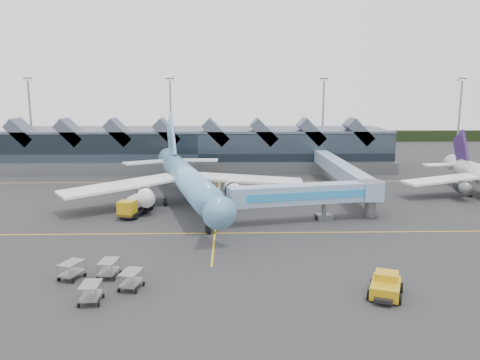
{
  "coord_description": "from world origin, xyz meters",
  "views": [
    {
      "loc": [
        1.79,
        -66.93,
        18.05
      ],
      "look_at": [
        3.6,
        3.19,
        5.0
      ],
      "focal_mm": 35.0,
      "sensor_mm": 36.0,
      "label": 1
    }
  ],
  "objects_px": {
    "pushback_tug": "(386,286)",
    "main_airliner": "(186,178)",
    "jet_bridge": "(318,194)",
    "fuel_truck": "(137,202)"
  },
  "relations": [
    {
      "from": "pushback_tug",
      "to": "main_airliner",
      "type": "bearing_deg",
      "value": 142.89
    },
    {
      "from": "jet_bridge",
      "to": "pushback_tug",
      "type": "height_order",
      "value": "jet_bridge"
    },
    {
      "from": "jet_bridge",
      "to": "fuel_truck",
      "type": "xyz_separation_m",
      "value": [
        -26.63,
        4.35,
        -2.06
      ]
    },
    {
      "from": "main_airliner",
      "to": "pushback_tug",
      "type": "height_order",
      "value": "main_airliner"
    },
    {
      "from": "jet_bridge",
      "to": "pushback_tug",
      "type": "relative_size",
      "value": 4.64
    },
    {
      "from": "fuel_truck",
      "to": "pushback_tug",
      "type": "distance_m",
      "value": 41.04
    },
    {
      "from": "fuel_truck",
      "to": "jet_bridge",
      "type": "bearing_deg",
      "value": 4.36
    },
    {
      "from": "main_airliner",
      "to": "pushback_tug",
      "type": "xyz_separation_m",
      "value": [
        21.09,
        -36.19,
        -3.5
      ]
    },
    {
      "from": "jet_bridge",
      "to": "fuel_truck",
      "type": "relative_size",
      "value": 2.49
    },
    {
      "from": "jet_bridge",
      "to": "pushback_tug",
      "type": "distance_m",
      "value": 25.87
    }
  ]
}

